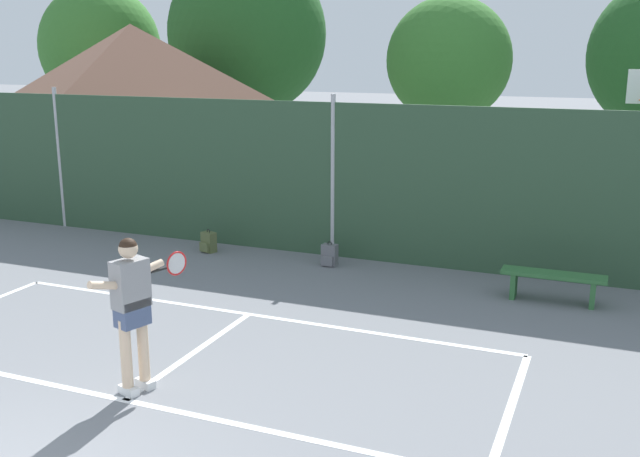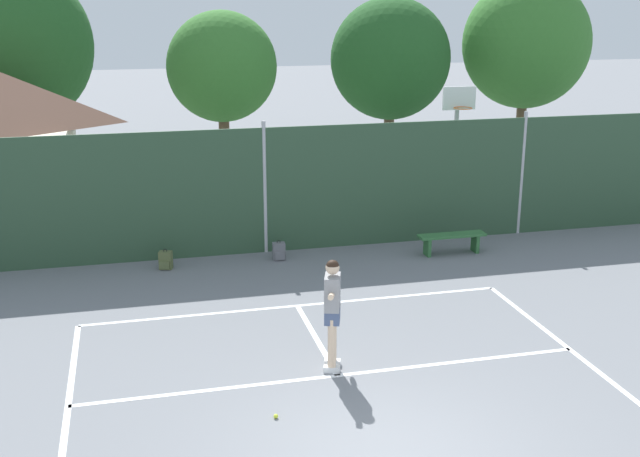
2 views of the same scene
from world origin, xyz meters
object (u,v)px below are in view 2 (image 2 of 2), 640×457
at_px(basketball_hoop, 457,134).
at_px(tennis_ball, 276,416).
at_px(backpack_olive, 166,261).
at_px(courtside_bench, 452,239).
at_px(tennis_player, 332,304).
at_px(backpack_grey, 279,252).

distance_m(basketball_hoop, tennis_ball, 11.62).
relative_size(backpack_olive, courtside_bench, 0.29).
xyz_separation_m(tennis_player, courtside_bench, (4.21, 5.07, -0.75)).
distance_m(tennis_player, courtside_bench, 6.64).
height_order(tennis_ball, courtside_bench, courtside_bench).
bearing_deg(tennis_ball, basketball_hoop, 54.35).
relative_size(tennis_player, backpack_grey, 4.01).
height_order(tennis_ball, backpack_olive, backpack_olive).
height_order(backpack_olive, courtside_bench, courtside_bench).
xyz_separation_m(backpack_olive, courtside_bench, (6.55, -0.50, 0.17)).
bearing_deg(basketball_hoop, backpack_olive, -163.21).
distance_m(basketball_hoop, backpack_olive, 8.42).
height_order(tennis_player, backpack_grey, tennis_player).
distance_m(tennis_player, backpack_olive, 6.11).
height_order(tennis_ball, backpack_grey, backpack_grey).
xyz_separation_m(backpack_grey, courtside_bench, (4.00, -0.53, 0.17)).
bearing_deg(basketball_hoop, courtside_bench, -113.73).
relative_size(basketball_hoop, courtside_bench, 2.22).
height_order(basketball_hoop, courtside_bench, basketball_hoop).
bearing_deg(courtside_bench, tennis_player, -129.69).
bearing_deg(tennis_player, basketball_hoop, 55.41).
bearing_deg(tennis_player, tennis_ball, -131.41).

